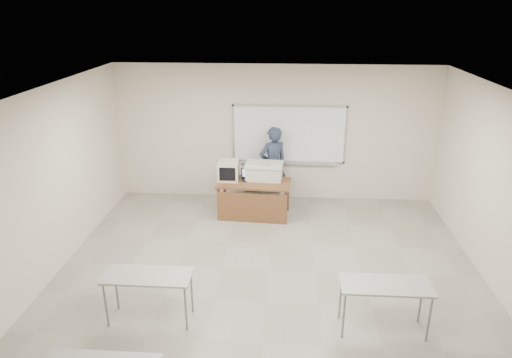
# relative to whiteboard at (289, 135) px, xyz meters

# --- Properties ---
(floor) EXTENTS (7.00, 8.00, 0.01)m
(floor) POSITION_rel_whiteboard_xyz_m (-0.30, -3.97, -1.49)
(floor) COLOR gray
(floor) RESTS_ON ground
(whiteboard) EXTENTS (2.48, 0.10, 1.31)m
(whiteboard) POSITION_rel_whiteboard_xyz_m (0.00, 0.00, 0.00)
(whiteboard) COLOR white
(whiteboard) RESTS_ON floor
(student_desks) EXTENTS (4.40, 2.20, 0.73)m
(student_desks) POSITION_rel_whiteboard_xyz_m (-0.30, -5.32, -0.81)
(student_desks) COLOR gray
(student_desks) RESTS_ON floor
(instructor_desk) EXTENTS (1.49, 0.74, 0.75)m
(instructor_desk) POSITION_rel_whiteboard_xyz_m (-0.70, -1.10, -0.93)
(instructor_desk) COLOR brown
(instructor_desk) RESTS_ON floor
(podium) EXTENTS (0.76, 0.56, 1.08)m
(podium) POSITION_rel_whiteboard_xyz_m (-0.50, -0.77, -0.94)
(podium) COLOR silver
(podium) RESTS_ON floor
(crt_monitor) EXTENTS (0.43, 0.48, 0.41)m
(crt_monitor) POSITION_rel_whiteboard_xyz_m (-1.24, -0.86, -0.54)
(crt_monitor) COLOR beige
(crt_monitor) RESTS_ON instructor_desk
(laptop) EXTENTS (0.29, 0.27, 0.22)m
(laptop) POSITION_rel_whiteboard_xyz_m (-0.80, -0.83, -0.68)
(laptop) COLOR black
(laptop) RESTS_ON instructor_desk
(mouse) EXTENTS (0.11, 0.08, 0.04)m
(mouse) POSITION_rel_whiteboard_xyz_m (-0.50, -0.93, -0.71)
(mouse) COLOR #999AA0
(mouse) RESTS_ON instructor_desk
(keyboard) EXTENTS (0.49, 0.22, 0.03)m
(keyboard) POSITION_rel_whiteboard_xyz_m (-0.65, -0.89, -0.39)
(keyboard) COLOR beige
(keyboard) RESTS_ON podium
(presenter) EXTENTS (0.75, 0.66, 1.73)m
(presenter) POSITION_rel_whiteboard_xyz_m (-0.34, -0.26, -0.61)
(presenter) COLOR black
(presenter) RESTS_ON floor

